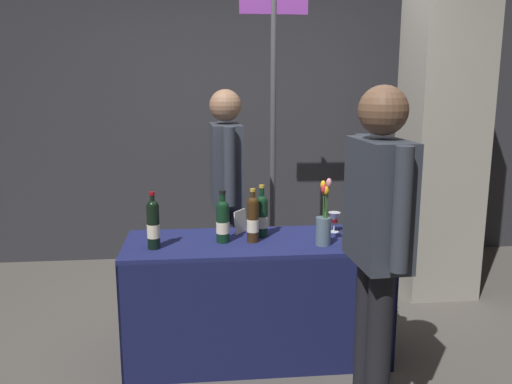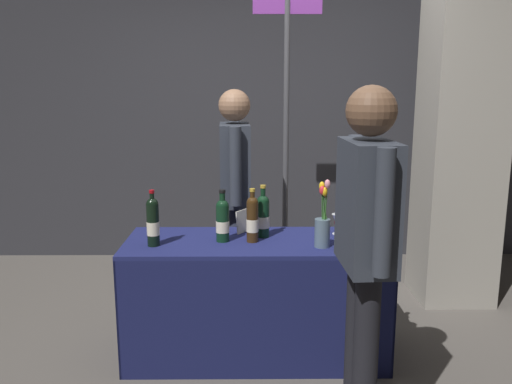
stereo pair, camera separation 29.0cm
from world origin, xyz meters
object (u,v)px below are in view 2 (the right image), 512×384
at_px(tasting_table, 256,278).
at_px(vendor_presenter, 235,182).
at_px(flower_vase, 323,225).
at_px(booth_signpost, 286,115).
at_px(wine_glass_near_vendor, 338,220).
at_px(taster_foreground_right, 366,231).
at_px(featured_wine_bottle, 353,212).
at_px(display_bottle_0, 263,215).
at_px(concrete_pillar, 462,107).

xyz_separation_m(tasting_table, vendor_presenter, (-0.15, 0.68, 0.48)).
bearing_deg(flower_vase, booth_signpost, 96.49).
relative_size(wine_glass_near_vendor, taster_foreground_right, 0.08).
distance_m(featured_wine_bottle, vendor_presenter, 0.92).
distance_m(featured_wine_bottle, wine_glass_near_vendor, 0.13).
xyz_separation_m(display_bottle_0, wine_glass_near_vendor, (0.47, 0.05, -0.05)).
distance_m(wine_glass_near_vendor, vendor_presenter, 0.87).
bearing_deg(concrete_pillar, vendor_presenter, -171.92).
distance_m(concrete_pillar, vendor_presenter, 1.80).
distance_m(tasting_table, taster_foreground_right, 1.02).
bearing_deg(vendor_presenter, tasting_table, 9.38).
xyz_separation_m(taster_foreground_right, booth_signpost, (-0.26, 1.81, 0.43)).
bearing_deg(wine_glass_near_vendor, concrete_pillar, 37.08).
bearing_deg(wine_glass_near_vendor, tasting_table, -165.52).
bearing_deg(wine_glass_near_vendor, display_bottle_0, -173.64).
xyz_separation_m(display_bottle_0, booth_signpost, (0.20, 1.01, 0.55)).
height_order(display_bottle_0, vendor_presenter, vendor_presenter).
distance_m(featured_wine_bottle, booth_signpost, 1.12).
height_order(flower_vase, taster_foreground_right, taster_foreground_right).
height_order(featured_wine_bottle, display_bottle_0, display_bottle_0).
xyz_separation_m(vendor_presenter, taster_foreground_right, (0.65, -1.40, 0.03)).
height_order(concrete_pillar, tasting_table, concrete_pillar).
relative_size(concrete_pillar, vendor_presenter, 1.83).
relative_size(display_bottle_0, taster_foreground_right, 0.19).
bearing_deg(tasting_table, vendor_presenter, 102.19).
distance_m(flower_vase, booth_signpost, 1.35).
distance_m(concrete_pillar, featured_wine_bottle, 1.34).
bearing_deg(featured_wine_bottle, concrete_pillar, 37.97).
distance_m(vendor_presenter, taster_foreground_right, 1.55).
relative_size(display_bottle_0, flower_vase, 0.80).
relative_size(wine_glass_near_vendor, flower_vase, 0.32).
height_order(wine_glass_near_vendor, taster_foreground_right, taster_foreground_right).
bearing_deg(concrete_pillar, display_bottle_0, -150.99).
xyz_separation_m(featured_wine_bottle, wine_glass_near_vendor, (-0.11, -0.06, -0.04)).
bearing_deg(concrete_pillar, flower_vase, -138.03).
bearing_deg(concrete_pillar, tasting_table, -149.43).
height_order(concrete_pillar, taster_foreground_right, concrete_pillar).
height_order(concrete_pillar, wine_glass_near_vendor, concrete_pillar).
bearing_deg(tasting_table, display_bottle_0, 61.53).
bearing_deg(tasting_table, booth_signpost, 77.29).
relative_size(display_bottle_0, booth_signpost, 0.14).
height_order(tasting_table, booth_signpost, booth_signpost).
relative_size(flower_vase, booth_signpost, 0.17).
bearing_deg(featured_wine_bottle, taster_foreground_right, -97.24).
xyz_separation_m(tasting_table, taster_foreground_right, (0.51, -0.72, 0.50)).
distance_m(vendor_presenter, booth_signpost, 0.72).
bearing_deg(featured_wine_bottle, vendor_presenter, 147.69).
relative_size(featured_wine_bottle, flower_vase, 0.80).
bearing_deg(flower_vase, concrete_pillar, 41.97).
bearing_deg(display_bottle_0, concrete_pillar, 29.01).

